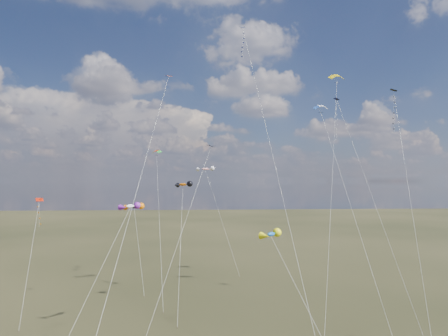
{
  "coord_description": "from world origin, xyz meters",
  "views": [
    {
      "loc": [
        -4.19,
        -39.37,
        17.1
      ],
      "look_at": [
        0.0,
        18.0,
        19.0
      ],
      "focal_mm": 32.0,
      "sensor_mm": 36.0,
      "label": 1
    }
  ],
  "objects": [
    {
      "name": "novelty_blue_yellow",
      "position": [
        2.88,
        -2.8,
        12.15
      ],
      "size": [
        6.25,
        8.17,
        12.69
      ],
      "color": "blue",
      "rests_on": "ground"
    },
    {
      "name": "diamond_orange_center",
      "position": [
        -9.33,
        3.81,
        20.05
      ],
      "size": [
        5.83,
        21.98,
        30.58
      ],
      "color": "#D94C17",
      "rests_on": "ground"
    },
    {
      "name": "diamond_black_high",
      "position": [
        22.36,
        11.48,
        25.22
      ],
      "size": [
        5.06,
        16.32,
        29.58
      ],
      "color": "black",
      "rests_on": "ground"
    },
    {
      "name": "diamond_navy_tall",
      "position": [
        3.23,
        16.91,
        34.65
      ],
      "size": [
        3.8,
        29.5,
        40.46
      ],
      "color": "#11234F",
      "rests_on": "ground"
    },
    {
      "name": "novelty_white_purple",
      "position": [
        -11.44,
        5.97,
        14.24
      ],
      "size": [
        6.74,
        8.38,
        14.7
      ],
      "color": "white",
      "rests_on": "ground"
    },
    {
      "name": "novelty_orange_black",
      "position": [
        -6.0,
        21.13,
        16.53
      ],
      "size": [
        2.76,
        14.44,
        17.12
      ],
      "color": "#D66009",
      "rests_on": "ground"
    },
    {
      "name": "parafoil_blue_white",
      "position": [
        14.57,
        18.47,
        28.14
      ],
      "size": [
        2.27,
        20.62,
        28.89
      ],
      "color": "blue",
      "rests_on": "ground"
    },
    {
      "name": "diamond_red_low",
      "position": [
        -25.91,
        18.01,
        12.09
      ],
      "size": [
        2.6,
        11.29,
        14.74
      ],
      "color": "#AC1704",
      "rests_on": "ground"
    },
    {
      "name": "diamond_navy_right",
      "position": [
        17.01,
        17.38,
        24.89
      ],
      "size": [
        4.44,
        15.79,
        29.46
      ],
      "color": "#0E1145",
      "rests_on": "ground"
    },
    {
      "name": "novelty_black_orange",
      "position": [
        -14.24,
        27.95,
        12.8
      ],
      "size": [
        4.22,
        8.5,
        13.45
      ],
      "color": "black",
      "rests_on": "ground"
    },
    {
      "name": "diamond_black_mid",
      "position": [
        -3.93,
        10.12,
        16.43
      ],
      "size": [
        8.12,
        11.53,
        21.89
      ],
      "color": "black",
      "rests_on": "ground"
    },
    {
      "name": "parafoil_tricolor",
      "position": [
        -10.93,
        31.34,
        22.24
      ],
      "size": [
        3.8,
        19.23,
        22.93
      ],
      "color": "yellow",
      "rests_on": "ground"
    },
    {
      "name": "parafoil_yellow",
      "position": [
        18.91,
        23.69,
        34.22
      ],
      "size": [
        11.0,
        22.37,
        35.07
      ],
      "color": "#CFB004",
      "rests_on": "ground"
    },
    {
      "name": "novelty_redwhite_stripe",
      "position": [
        -2.04,
        40.67,
        19.5
      ],
      "size": [
        7.69,
        10.24,
        20.11
      ],
      "color": "red",
      "rests_on": "ground"
    }
  ]
}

